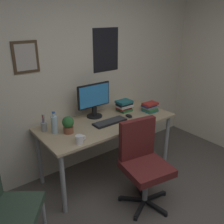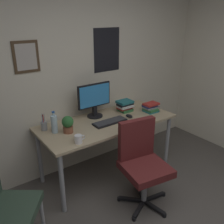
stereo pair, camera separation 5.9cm
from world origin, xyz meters
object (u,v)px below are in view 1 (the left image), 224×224
object	(u,v)px
office_chair	(143,159)
keyboard	(110,122)
computer_mouse	(129,116)
side_chair	(5,206)
water_bottle	(54,124)
potted_plant	(68,124)
coffee_mug_near	(80,139)
monitor	(94,99)
pen_cup	(44,126)
book_stack_right	(124,106)
book_stack_left	(150,107)

from	to	relation	value
office_chair	keyboard	bearing A→B (deg)	90.07
computer_mouse	side_chair	bearing A→B (deg)	-167.65
keyboard	water_bottle	size ratio (longest dim) A/B	1.70
computer_mouse	potted_plant	size ratio (longest dim) A/B	0.56
office_chair	computer_mouse	bearing A→B (deg)	62.69
coffee_mug_near	potted_plant	world-z (taller)	potted_plant
water_bottle	coffee_mug_near	distance (m)	0.39
monitor	potted_plant	xyz separation A→B (m)	(-0.49, -0.22, -0.13)
coffee_mug_near	pen_cup	xyz separation A→B (m)	(-0.17, 0.50, 0.01)
water_bottle	book_stack_right	size ratio (longest dim) A/B	1.19
office_chair	book_stack_right	world-z (taller)	office_chair
side_chair	water_bottle	xyz separation A→B (m)	(0.72, 0.52, 0.35)
side_chair	pen_cup	distance (m)	0.97
water_bottle	pen_cup	bearing A→B (deg)	118.61
monitor	book_stack_left	distance (m)	0.78
pen_cup	book_stack_right	bearing A→B (deg)	-4.67
computer_mouse	monitor	bearing A→B (deg)	139.54
office_chair	book_stack_left	xyz separation A→B (m)	(0.66, 0.56, 0.28)
potted_plant	coffee_mug_near	bearing A→B (deg)	-94.62
pen_cup	office_chair	bearing A→B (deg)	-50.25
coffee_mug_near	book_stack_left	size ratio (longest dim) A/B	0.55
side_chair	potted_plant	size ratio (longest dim) A/B	4.49
coffee_mug_near	computer_mouse	bearing A→B (deg)	14.02
side_chair	coffee_mug_near	bearing A→B (deg)	10.60
monitor	computer_mouse	size ratio (longest dim) A/B	4.18
keyboard	water_bottle	xyz separation A→B (m)	(-0.65, 0.15, 0.09)
water_bottle	potted_plant	bearing A→B (deg)	-36.14
keyboard	potted_plant	distance (m)	0.54
coffee_mug_near	pen_cup	distance (m)	0.53
monitor	computer_mouse	world-z (taller)	monitor
monitor	keyboard	distance (m)	0.36
potted_plant	book_stack_left	distance (m)	1.19
monitor	water_bottle	size ratio (longest dim) A/B	1.82
keyboard	book_stack_left	world-z (taller)	book_stack_left
book_stack_left	book_stack_right	xyz separation A→B (m)	(-0.27, 0.22, 0.02)
coffee_mug_near	book_stack_right	size ratio (longest dim) A/B	0.56
keyboard	coffee_mug_near	world-z (taller)	coffee_mug_near
monitor	keyboard	size ratio (longest dim) A/B	1.07
keyboard	book_stack_right	size ratio (longest dim) A/B	2.03
book_stack_left	water_bottle	bearing A→B (deg)	172.40
potted_plant	book_stack_right	distance (m)	0.93
office_chair	water_bottle	xyz separation A→B (m)	(-0.65, 0.74, 0.33)
keyboard	water_bottle	world-z (taller)	water_bottle
computer_mouse	pen_cup	distance (m)	1.06
coffee_mug_near	water_bottle	bearing A→B (deg)	104.81
keyboard	coffee_mug_near	xyz separation A→B (m)	(-0.55, -0.22, 0.03)
side_chair	office_chair	bearing A→B (deg)	-8.87
office_chair	book_stack_right	bearing A→B (deg)	63.57
pen_cup	book_stack_right	size ratio (longest dim) A/B	0.95
coffee_mug_near	potted_plant	size ratio (longest dim) A/B	0.61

